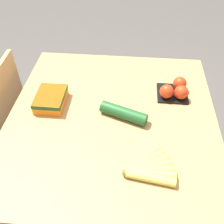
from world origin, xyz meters
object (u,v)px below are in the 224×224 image
at_px(tomato_pack, 175,90).
at_px(cucumber_near, 124,113).
at_px(carrot_bag, 51,98).
at_px(banana_bunch, 148,168).

bearing_deg(tomato_pack, cucumber_near, 126.26).
xyz_separation_m(carrot_bag, cucumber_near, (-0.06, -0.35, -0.01)).
bearing_deg(banana_bunch, tomato_pack, -16.56).
relative_size(banana_bunch, carrot_bag, 1.15).
height_order(banana_bunch, tomato_pack, tomato_pack).
distance_m(tomato_pack, cucumber_near, 0.30).
bearing_deg(banana_bunch, carrot_bag, 53.53).
bearing_deg(carrot_bag, cucumber_near, -100.12).
bearing_deg(tomato_pack, banana_bunch, 163.44).
xyz_separation_m(banana_bunch, cucumber_near, (0.27, 0.11, 0.01)).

